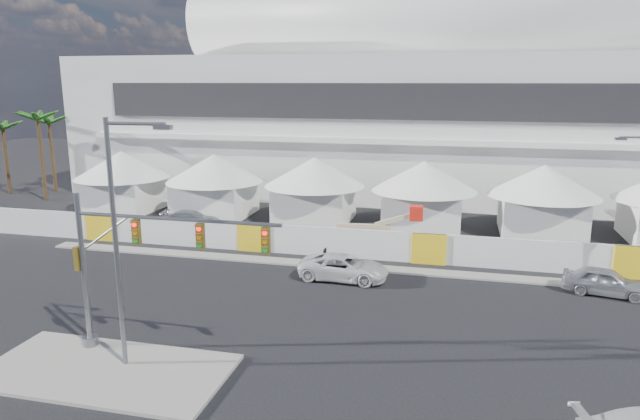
% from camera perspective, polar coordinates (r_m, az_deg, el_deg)
% --- Properties ---
extents(ground, '(160.00, 160.00, 0.00)m').
position_cam_1_polar(ground, '(25.53, -5.05, -14.24)').
color(ground, black).
rests_on(ground, ground).
extents(median_island, '(10.00, 5.00, 0.15)m').
position_cam_1_polar(median_island, '(25.59, -20.62, -14.81)').
color(median_island, gray).
rests_on(median_island, ground).
extents(stadium, '(80.00, 24.80, 21.98)m').
position_cam_1_polar(stadium, '(63.06, 14.95, 10.42)').
color(stadium, silver).
rests_on(stadium, ground).
extents(tent_row, '(53.40, 8.40, 5.40)m').
position_cam_1_polar(tent_row, '(46.80, 4.81, 2.36)').
color(tent_row, white).
rests_on(tent_row, ground).
extents(hoarding_fence, '(70.00, 0.25, 2.00)m').
position_cam_1_polar(hoarding_fence, '(37.56, 10.84, -3.81)').
color(hoarding_fence, white).
rests_on(hoarding_fence, ground).
extents(palm_cluster, '(10.60, 10.60, 8.55)m').
position_cam_1_polar(palm_cluster, '(65.54, -25.34, 7.46)').
color(palm_cluster, '#47331E').
rests_on(palm_cluster, ground).
extents(sedan_silver, '(2.71, 4.77, 1.53)m').
position_cam_1_polar(sedan_silver, '(35.43, 26.67, -6.40)').
color(sedan_silver, silver).
rests_on(sedan_silver, ground).
extents(pickup_curb, '(2.68, 5.42, 1.48)m').
position_cam_1_polar(pickup_curb, '(34.10, 2.38, -5.76)').
color(pickup_curb, silver).
rests_on(pickup_curb, ground).
extents(lot_car_c, '(2.59, 4.99, 1.38)m').
position_cam_1_polar(lot_car_c, '(47.04, -12.70, -0.92)').
color(lot_car_c, '#B9B9BE').
rests_on(lot_car_c, ground).
extents(traffic_mast, '(9.30, 0.67, 6.86)m').
position_cam_1_polar(traffic_mast, '(25.40, -18.86, -5.30)').
color(traffic_mast, slate).
rests_on(traffic_mast, median_island).
extents(streetlight_median, '(2.79, 0.28, 10.10)m').
position_cam_1_polar(streetlight_median, '(23.63, -19.32, -1.74)').
color(streetlight_median, slate).
rests_on(streetlight_median, median_island).
extents(boom_lift, '(6.90, 1.86, 3.47)m').
position_cam_1_polar(boom_lift, '(39.03, 3.64, -3.07)').
color(boom_lift, red).
rests_on(boom_lift, ground).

